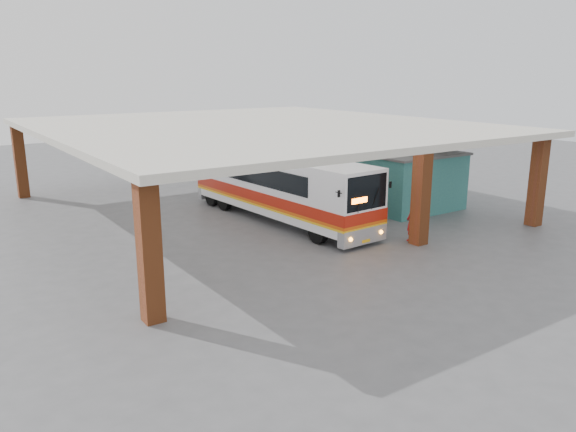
# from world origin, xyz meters

# --- Properties ---
(ground) EXTENTS (90.00, 90.00, 0.00)m
(ground) POSITION_xyz_m (0.00, 0.00, 0.00)
(ground) COLOR #515154
(ground) RESTS_ON ground
(brick_columns) EXTENTS (20.10, 21.60, 4.35)m
(brick_columns) POSITION_xyz_m (1.43, 5.00, 2.17)
(brick_columns) COLOR #944720
(brick_columns) RESTS_ON ground
(canopy_roof) EXTENTS (21.00, 23.00, 0.30)m
(canopy_roof) POSITION_xyz_m (0.50, 6.50, 4.50)
(canopy_roof) COLOR beige
(canopy_roof) RESTS_ON brick_columns
(shop_building) EXTENTS (5.20, 8.20, 3.11)m
(shop_building) POSITION_xyz_m (7.49, 4.00, 1.56)
(shop_building) COLOR #2A676A
(shop_building) RESTS_ON ground
(coach_bus) EXTENTS (3.32, 12.36, 3.56)m
(coach_bus) POSITION_xyz_m (0.23, 3.79, 1.77)
(coach_bus) COLOR white
(coach_bus) RESTS_ON ground
(motorcycle) EXTENTS (2.04, 1.15, 1.02)m
(motorcycle) POSITION_xyz_m (3.39, 0.72, 0.51)
(motorcycle) COLOR black
(motorcycle) RESTS_ON ground
(pedestrian) EXTENTS (0.64, 0.47, 1.64)m
(pedestrian) POSITION_xyz_m (3.10, -2.46, 0.82)
(pedestrian) COLOR red
(pedestrian) RESTS_ON ground
(red_chair) EXTENTS (0.49, 0.49, 0.87)m
(red_chair) POSITION_xyz_m (5.10, 7.98, 0.40)
(red_chair) COLOR red
(red_chair) RESTS_ON ground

